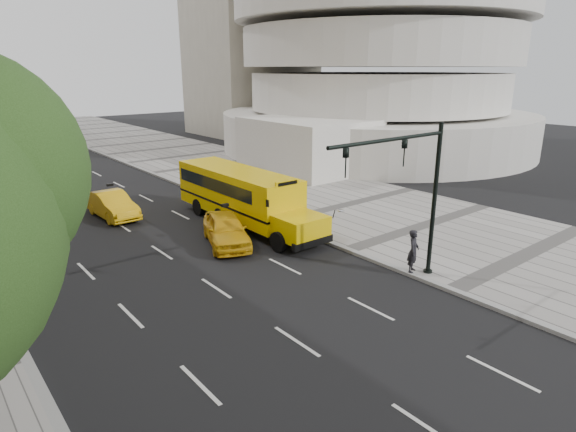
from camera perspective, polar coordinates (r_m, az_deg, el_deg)
ground at (r=24.07m, az=-12.59°, el=-3.69°), size 140.00×140.00×0.00m
sidewalk_museum at (r=30.92m, az=7.61°, el=1.39°), size 12.00×140.00×0.15m
curb_museum at (r=27.04m, az=-1.21°, el=-0.77°), size 0.30×140.00×0.15m
guggenheim at (r=55.37m, az=6.68°, el=22.42°), size 33.20×42.20×35.00m
school_bus at (r=26.88m, az=-5.67°, el=2.79°), size 2.96×11.56×3.19m
taxi_near at (r=23.89m, az=-7.36°, el=-1.58°), size 3.37×4.94×1.56m
taxi_far at (r=29.83m, az=-20.12°, el=1.25°), size 1.77×4.66×1.52m
pedestrian at (r=20.82m, az=14.63°, el=-4.03°), size 0.79×0.68×1.84m
traffic_signal at (r=18.92m, az=14.73°, el=3.44°), size 6.18×0.36×6.40m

